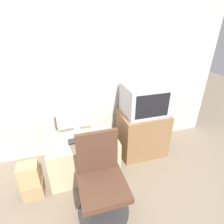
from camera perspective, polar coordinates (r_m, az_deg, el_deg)
The scene contains 11 objects.
ground_plane at distance 2.33m, azimuth 0.50°, elevation -30.35°, with size 12.00×12.00×0.00m, color #7F705B.
wall_back at distance 2.63m, azimuth -8.10°, elevation 12.30°, with size 4.40×0.05×2.60m.
desk at distance 2.59m, azimuth -9.31°, elevation -13.64°, with size 0.93×0.61×0.57m.
side_stand at distance 2.92m, azimuth 9.66°, elevation -6.60°, with size 0.72×0.58×0.72m.
main_monitor at distance 2.40m, azimuth -11.87°, elevation -1.77°, with size 0.49×0.19×0.49m.
keyboard at distance 2.38m, azimuth -10.65°, elevation -9.01°, with size 0.29×0.12×0.01m.
mouse at distance 2.40m, azimuth -5.38°, elevation -8.01°, with size 0.05×0.04×0.03m.
crt_tv at distance 2.66m, azimuth 10.58°, elevation 4.09°, with size 0.62×0.51×0.45m.
office_chair at distance 2.07m, azimuth -3.42°, elevation -22.23°, with size 0.59×0.59×0.96m.
cardboard_box_lower at distance 2.59m, azimuth -24.22°, elevation -21.93°, with size 0.25×0.19×0.21m.
cardboard_box_upper at distance 2.42m, azimuth -25.40°, elevation -17.95°, with size 0.23×0.18×0.30m.
Camera 1 is at (-0.37, -1.19, 1.97)m, focal length 28.00 mm.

